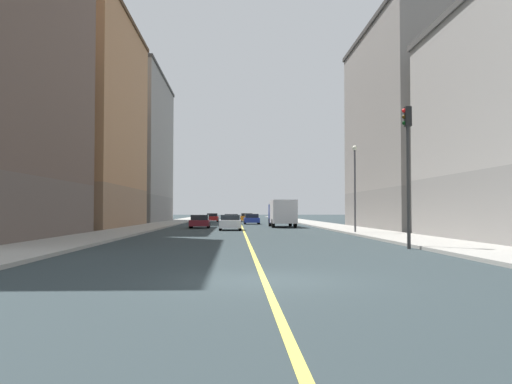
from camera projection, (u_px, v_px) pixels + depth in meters
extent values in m
plane|color=#293437|center=(264.00, 280.00, 13.21)|extent=(400.00, 400.00, 0.00)
cube|color=#9E9B93|center=(322.00, 224.00, 62.52)|extent=(3.93, 168.00, 0.15)
cube|color=#9E9B93|center=(160.00, 225.00, 61.78)|extent=(3.93, 168.00, 0.15)
cube|color=#E5D14C|center=(241.00, 225.00, 62.15)|extent=(0.16, 154.00, 0.01)
cube|color=slate|center=(431.00, 210.00, 49.15)|extent=(11.83, 20.07, 3.56)
cube|color=gray|center=(430.00, 111.00, 49.47)|extent=(11.83, 20.07, 14.75)
cube|color=#3B3937|center=(429.00, 31.00, 49.73)|extent=(12.13, 20.37, 0.40)
cube|color=#8F6B4F|center=(70.00, 207.00, 53.64)|extent=(11.83, 21.39, 4.08)
cube|color=#A8754C|center=(71.00, 104.00, 54.00)|extent=(11.83, 21.39, 16.98)
cube|color=#4B3422|center=(72.00, 19.00, 54.30)|extent=(12.13, 21.69, 0.40)
cube|color=slate|center=(124.00, 209.00, 79.41)|extent=(11.83, 24.45, 3.82)
cube|color=gray|center=(124.00, 138.00, 79.77)|extent=(11.83, 24.45, 17.58)
cube|color=#3B3937|center=(125.00, 78.00, 80.08)|extent=(12.13, 24.75, 0.40)
cylinder|color=#2D2D2D|center=(408.00, 187.00, 24.04)|extent=(0.16, 0.16, 5.54)
cube|color=black|center=(408.00, 117.00, 24.15)|extent=(0.28, 0.32, 0.90)
sphere|color=red|center=(404.00, 111.00, 24.15)|extent=(0.20, 0.20, 0.20)
sphere|color=#352204|center=(404.00, 117.00, 24.14)|extent=(0.20, 0.20, 0.20)
sphere|color=black|center=(404.00, 123.00, 24.13)|extent=(0.20, 0.20, 0.20)
cylinder|color=#4C4C51|center=(355.00, 191.00, 39.21)|extent=(0.14, 0.14, 6.04)
sphere|color=#EAEACC|center=(355.00, 148.00, 39.32)|extent=(0.36, 0.36, 0.36)
cube|color=orange|center=(247.00, 218.00, 81.52)|extent=(1.95, 4.30, 0.65)
cube|color=black|center=(247.00, 215.00, 81.72)|extent=(1.69, 2.02, 0.43)
cylinder|color=black|center=(241.00, 219.00, 82.79)|extent=(0.23, 0.64, 0.64)
cylinder|color=black|center=(252.00, 219.00, 82.88)|extent=(0.23, 0.64, 0.64)
cylinder|color=black|center=(241.00, 220.00, 80.15)|extent=(0.23, 0.64, 0.64)
cylinder|color=black|center=(253.00, 220.00, 80.24)|extent=(0.23, 0.64, 0.64)
cube|color=maroon|center=(200.00, 223.00, 52.34)|extent=(1.93, 3.96, 0.57)
cube|color=black|center=(200.00, 217.00, 52.32)|extent=(1.68, 2.06, 0.51)
cylinder|color=black|center=(192.00, 224.00, 53.51)|extent=(0.23, 0.64, 0.64)
cylinder|color=black|center=(209.00, 224.00, 53.60)|extent=(0.23, 0.64, 0.64)
cylinder|color=black|center=(190.00, 225.00, 51.08)|extent=(0.23, 0.64, 0.64)
cylinder|color=black|center=(208.00, 225.00, 51.16)|extent=(0.23, 0.64, 0.64)
cube|color=white|center=(230.00, 224.00, 46.67)|extent=(1.89, 4.03, 0.67)
cube|color=black|center=(230.00, 217.00, 46.82)|extent=(1.65, 1.81, 0.44)
cylinder|color=black|center=(221.00, 226.00, 47.87)|extent=(0.23, 0.64, 0.64)
cylinder|color=black|center=(240.00, 226.00, 47.95)|extent=(0.23, 0.64, 0.64)
cylinder|color=black|center=(220.00, 227.00, 45.38)|extent=(0.23, 0.64, 0.64)
cylinder|color=black|center=(240.00, 227.00, 45.46)|extent=(0.23, 0.64, 0.64)
cube|color=red|center=(212.00, 218.00, 81.02)|extent=(1.77, 4.15, 0.60)
cube|color=black|center=(212.00, 215.00, 81.23)|extent=(1.55, 1.77, 0.46)
cylinder|color=black|center=(208.00, 220.00, 82.26)|extent=(0.22, 0.64, 0.64)
cylinder|color=black|center=(218.00, 220.00, 82.32)|extent=(0.22, 0.64, 0.64)
cylinder|color=black|center=(207.00, 220.00, 79.70)|extent=(0.22, 0.64, 0.64)
cylinder|color=black|center=(217.00, 220.00, 79.76)|extent=(0.22, 0.64, 0.64)
cube|color=silver|center=(231.00, 220.00, 65.46)|extent=(1.86, 4.61, 0.55)
cube|color=black|center=(231.00, 216.00, 65.49)|extent=(1.63, 2.16, 0.51)
cylinder|color=black|center=(225.00, 222.00, 66.85)|extent=(0.22, 0.64, 0.64)
cylinder|color=black|center=(238.00, 222.00, 66.90)|extent=(0.22, 0.64, 0.64)
cylinder|color=black|center=(224.00, 222.00, 64.00)|extent=(0.22, 0.64, 0.64)
cylinder|color=black|center=(238.00, 222.00, 64.06)|extent=(0.22, 0.64, 0.64)
cube|color=#23389E|center=(252.00, 220.00, 67.17)|extent=(1.92, 4.18, 0.58)
cube|color=black|center=(252.00, 216.00, 67.22)|extent=(1.67, 2.15, 0.49)
cylinder|color=black|center=(245.00, 221.00, 68.41)|extent=(0.23, 0.64, 0.64)
cylinder|color=black|center=(258.00, 221.00, 68.50)|extent=(0.23, 0.64, 0.64)
cylinder|color=black|center=(245.00, 222.00, 65.84)|extent=(0.23, 0.64, 0.64)
cylinder|color=black|center=(259.00, 222.00, 65.92)|extent=(0.23, 0.64, 0.64)
cube|color=navy|center=(280.00, 214.00, 58.21)|extent=(2.40, 2.13, 2.05)
cube|color=silver|center=(283.00, 212.00, 54.19)|extent=(2.40, 5.03, 2.33)
cylinder|color=black|center=(270.00, 222.00, 57.76)|extent=(0.30, 0.90, 0.90)
cylinder|color=black|center=(290.00, 222.00, 57.84)|extent=(0.30, 0.90, 0.90)
cylinder|color=black|center=(273.00, 223.00, 53.04)|extent=(0.30, 0.90, 0.90)
cylinder|color=black|center=(295.00, 223.00, 53.12)|extent=(0.30, 0.90, 0.90)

